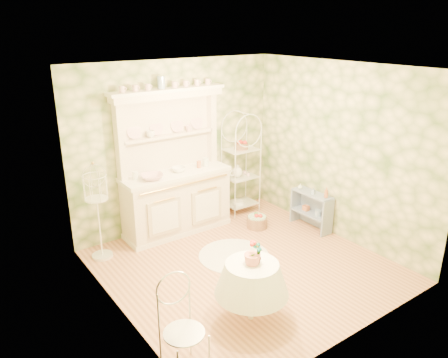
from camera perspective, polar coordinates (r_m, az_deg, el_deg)
floor at (r=6.22m, az=2.74°, el=-11.30°), size 3.60×3.60×0.00m
ceiling at (r=5.36m, az=3.22°, el=14.29°), size 3.60×3.60×0.00m
wall_left at (r=4.81m, az=-14.12°, el=-3.60°), size 3.60×3.60×0.00m
wall_right at (r=6.87m, az=14.82°, el=3.38°), size 3.60×3.60×0.00m
wall_back at (r=7.08m, az=-6.17°, el=4.41°), size 3.60×3.60×0.00m
wall_front at (r=4.49m, az=17.47°, el=-5.63°), size 3.60×3.60×0.00m
kitchen_dresser at (r=6.81m, az=-6.39°, el=1.98°), size 1.87×0.61×2.29m
bakers_rack at (r=7.60m, az=2.23°, el=2.16°), size 0.57×0.41×1.83m
side_shelf at (r=7.31m, az=11.33°, el=-4.03°), size 0.36×0.75×0.62m
round_table at (r=5.09m, az=3.60°, el=-14.68°), size 0.65×0.65×0.67m
cafe_chair at (r=4.36m, az=-5.25°, el=-19.24°), size 0.47×0.47×0.93m
birdcage_stand at (r=6.38m, az=-16.13°, el=-4.33°), size 0.36×0.36×1.38m
floor_basket at (r=7.28m, az=4.33°, el=-5.44°), size 0.38×0.38×0.24m
lace_rug at (r=6.47m, az=1.31°, el=-9.95°), size 1.15×1.15×0.01m
bowl_floral at (r=6.58m, az=-9.37°, el=0.01°), size 0.42×0.42×0.08m
bowl_white at (r=6.87m, az=-5.96°, el=1.04°), size 0.28×0.28×0.07m
cup_left at (r=6.68m, az=-9.56°, el=5.63°), size 0.17×0.17×0.10m
cup_right at (r=6.99m, az=-4.64°, el=6.46°), size 0.11×0.11×0.10m
potted_geranium at (r=4.82m, az=4.37°, el=-9.59°), size 0.17×0.14×0.27m
bottle_amber at (r=7.03m, az=13.20°, el=-1.88°), size 0.08×0.08×0.17m
bottle_blue at (r=7.13m, az=11.58°, el=-1.67°), size 0.06×0.06×0.11m
bottle_glass at (r=7.31m, az=9.91°, el=-1.06°), size 0.09×0.09×0.10m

